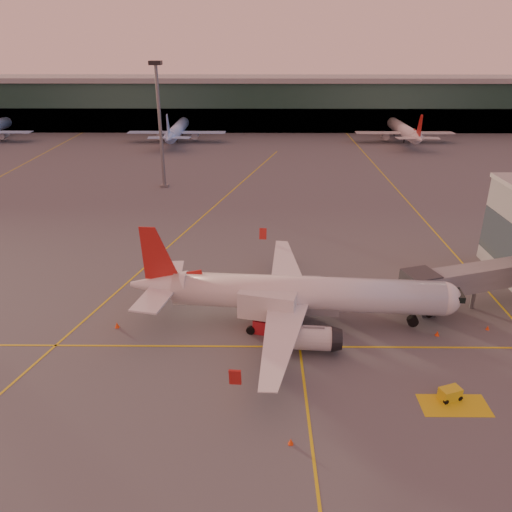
{
  "coord_description": "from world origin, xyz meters",
  "views": [
    {
      "loc": [
        0.82,
        -39.12,
        29.76
      ],
      "look_at": [
        0.31,
        17.29,
        5.0
      ],
      "focal_mm": 35.0,
      "sensor_mm": 36.0,
      "label": 1
    }
  ],
  "objects_px": {
    "main_airplane": "(295,294)",
    "pushback_tug": "(422,301)",
    "catering_truck": "(268,309)",
    "gpu_cart": "(450,394)"
  },
  "relations": [
    {
      "from": "gpu_cart",
      "to": "pushback_tug",
      "type": "xyz_separation_m",
      "value": [
        2.52,
        17.1,
        0.1
      ]
    },
    {
      "from": "main_airplane",
      "to": "catering_truck",
      "type": "xyz_separation_m",
      "value": [
        -2.96,
        -1.66,
        -0.88
      ]
    },
    {
      "from": "main_airplane",
      "to": "gpu_cart",
      "type": "xyz_separation_m",
      "value": [
        13.18,
        -13.03,
        -3.05
      ]
    },
    {
      "from": "catering_truck",
      "to": "main_airplane",
      "type": "bearing_deg",
      "value": 43.24
    },
    {
      "from": "catering_truck",
      "to": "gpu_cart",
      "type": "xyz_separation_m",
      "value": [
        16.14,
        -11.36,
        -2.17
      ]
    },
    {
      "from": "catering_truck",
      "to": "pushback_tug",
      "type": "height_order",
      "value": "catering_truck"
    },
    {
      "from": "main_airplane",
      "to": "pushback_tug",
      "type": "distance_m",
      "value": 16.49
    },
    {
      "from": "main_airplane",
      "to": "gpu_cart",
      "type": "distance_m",
      "value": 18.78
    },
    {
      "from": "main_airplane",
      "to": "pushback_tug",
      "type": "bearing_deg",
      "value": 18.76
    },
    {
      "from": "main_airplane",
      "to": "catering_truck",
      "type": "height_order",
      "value": "main_airplane"
    }
  ]
}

